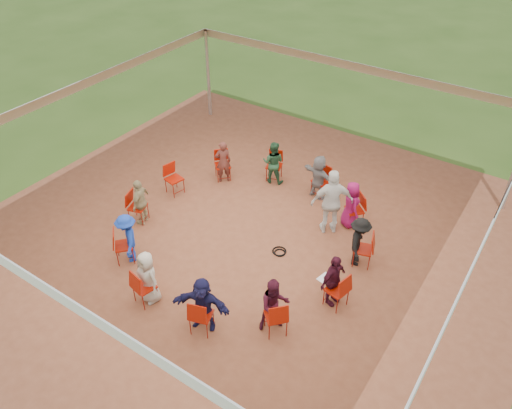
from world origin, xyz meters
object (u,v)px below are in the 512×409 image
Objects in this scene: chair_0 at (337,290)px; chair_5 at (223,166)px; person_seated_3 at (319,177)px; person_seated_10 at (274,305)px; person_seated_2 at (351,204)px; person_seated_8 at (148,277)px; chair_6 at (174,179)px; person_seated_5 at (223,162)px; chair_7 at (138,207)px; person_seated_7 at (128,238)px; chair_2 at (354,210)px; chair_9 at (145,287)px; chair_4 at (274,166)px; person_seated_9 at (203,304)px; chair_3 at (321,181)px; person_seated_0 at (333,280)px; person_seated_1 at (359,242)px; laptop at (327,278)px; person_seated_6 at (141,202)px; chair_8 at (124,246)px; chair_1 at (363,249)px; cable_coil at (279,252)px; chair_11 at (276,316)px; standing_person at (332,202)px; chair_10 at (201,315)px; person_seated_4 at (273,162)px.

chair_0 and chair_5 have the same top height.
person_seated_3 and person_seated_10 have the same top height.
person_seated_2 and person_seated_8 have the same top height.
chair_6 is 0.70× the size of person_seated_5.
chair_7 is 1.48m from person_seated_7.
chair_9 is at bearing 105.00° from chair_2.
chair_4 is 5.64m from person_seated_9.
person_seated_0 is (2.08, -3.40, 0.20)m from chair_3.
person_seated_1 reaches higher than chair_4.
laptop is at bearing 21.49° from person_seated_10.
person_seated_6 is at bearing 135.00° from person_seated_9.
person_seated_1 and person_seated_10 have the same top height.
person_seated_5 is at bearing 133.78° from chair_8.
person_seated_5 is 1.00× the size of person_seated_6.
chair_0 is at bearing 165.00° from chair_1.
person_seated_3 and person_seated_9 have the same top height.
person_seated_7 is at bearing -142.36° from cable_coil.
person_seated_1 is 1.00× the size of person_seated_2.
chair_1 is at bearing 120.00° from chair_5.
chair_6 and chair_7 have the same top height.
chair_6 is (-5.55, -0.25, 0.00)m from chair_1.
person_seated_5 is (0.71, 2.73, 0.20)m from chair_7.
chair_11 is at bearing 90.00° from person_seated_5.
chair_8 is 0.70× the size of person_seated_10.
chair_8 and chair_9 have the same top height.
chair_5 is 0.70× the size of person_seated_3.
person_seated_9 reaches higher than chair_1.
chair_11 is 3.99m from person_seated_2.
person_seated_5 is 3.37× the size of cable_coil.
person_seated_5 reaches higher than cable_coil.
person_seated_0 is 1.00× the size of person_seated_6.
standing_person is (3.49, 3.67, 0.45)m from chair_8.
chair_7 and chair_10 have the same top height.
chair_1 is 3.99m from person_seated_9.
person_seated_0 is 5.33m from person_seated_5.
person_seated_3 is 3.37× the size of cable_coil.
person_seated_3 is at bearing 32.11° from chair_1.
laptop is (1.92, -3.37, 0.16)m from chair_3.
person_seated_7 is at bearing 45.00° from person_seated_5.
chair_3 and chair_7 have the same top height.
standing_person reaches higher than person_seated_1.
person_seated_0 is 0.72× the size of standing_person.
chair_5 is at bearing 74.67° from person_seated_0.
standing_person is (4.30, 2.41, 0.45)m from chair_7.
person_seated_3 is 1.43m from person_seated_4.
chair_0 is at bearing 59.30° from person_seated_7.
person_seated_3 is (-2.15, 1.82, 0.20)m from chair_1.
chair_2 is at bearing 45.00° from chair_11.
person_seated_7 is at bearing 119.30° from chair_0.
person_seated_8 reaches higher than chair_5.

